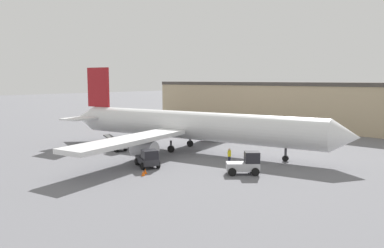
# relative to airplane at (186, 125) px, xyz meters

# --- Properties ---
(ground_plane) EXTENTS (400.00, 400.00, 0.00)m
(ground_plane) POSITION_rel_airplane_xyz_m (0.98, 0.19, -3.34)
(ground_plane) COLOR slate
(terminal_building) EXTENTS (87.62, 12.54, 8.95)m
(terminal_building) POSITION_rel_airplane_xyz_m (9.71, 34.39, 1.14)
(terminal_building) COLOR tan
(terminal_building) RESTS_ON ground_plane
(airplane) EXTENTS (42.14, 38.66, 11.28)m
(airplane) POSITION_rel_airplane_xyz_m (0.00, 0.00, 0.00)
(airplane) COLOR silver
(airplane) RESTS_ON ground_plane
(ground_crew_worker) EXTENTS (0.39, 0.39, 1.77)m
(ground_crew_worker) POSITION_rel_airplane_xyz_m (9.29, -2.79, -2.40)
(ground_crew_worker) COLOR #1E2338
(ground_crew_worker) RESTS_ON ground_plane
(baggage_tug) EXTENTS (3.79, 3.12, 2.01)m
(baggage_tug) POSITION_rel_airplane_xyz_m (3.72, -10.02, -2.39)
(baggage_tug) COLOR #2D2D33
(baggage_tug) RESTS_ON ground_plane
(belt_loader_truck) EXTENTS (3.65, 1.90, 2.02)m
(belt_loader_truck) POSITION_rel_airplane_xyz_m (-6.66, -6.54, -2.41)
(belt_loader_truck) COLOR #B2B2B7
(belt_loader_truck) RESTS_ON ground_plane
(pushback_tug) EXTENTS (3.45, 3.38, 2.29)m
(pushback_tug) POSITION_rel_airplane_xyz_m (13.28, -5.47, -2.29)
(pushback_tug) COLOR #B2B2B7
(pushback_tug) RESTS_ON ground_plane
(safety_cone_near) EXTENTS (0.36, 0.36, 0.55)m
(safety_cone_near) POSITION_rel_airplane_xyz_m (5.67, -12.12, -3.07)
(safety_cone_near) COLOR #EF590F
(safety_cone_near) RESTS_ON ground_plane
(safety_cone_far) EXTENTS (0.36, 0.36, 0.55)m
(safety_cone_far) POSITION_rel_airplane_xyz_m (6.12, -12.78, -3.07)
(safety_cone_far) COLOR #EF590F
(safety_cone_far) RESTS_ON ground_plane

